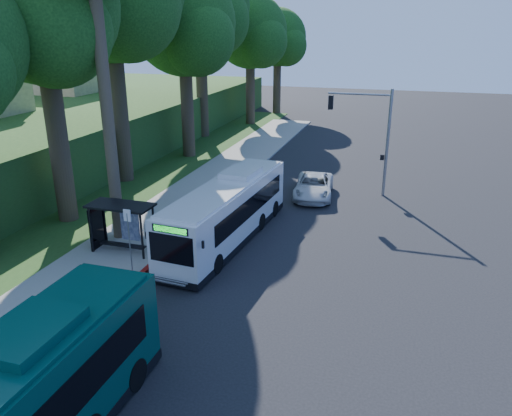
% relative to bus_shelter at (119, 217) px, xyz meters
% --- Properties ---
extents(ground, '(140.00, 140.00, 0.00)m').
position_rel_bus_shelter_xyz_m(ground, '(7.26, 2.86, -1.81)').
color(ground, black).
rests_on(ground, ground).
extents(sidewalk, '(4.50, 70.00, 0.12)m').
position_rel_bus_shelter_xyz_m(sidewalk, '(-0.04, 2.86, -1.75)').
color(sidewalk, gray).
rests_on(sidewalk, ground).
extents(red_curb, '(0.25, 30.00, 0.13)m').
position_rel_bus_shelter_xyz_m(red_curb, '(2.26, -1.14, -1.74)').
color(red_curb, maroon).
rests_on(red_curb, ground).
extents(grass_verge, '(8.00, 70.00, 0.06)m').
position_rel_bus_shelter_xyz_m(grass_verge, '(-5.74, 7.86, -1.78)').
color(grass_verge, '#234719').
rests_on(grass_verge, ground).
extents(bus_shelter, '(3.20, 1.51, 2.55)m').
position_rel_bus_shelter_xyz_m(bus_shelter, '(0.00, 0.00, 0.00)').
color(bus_shelter, black).
rests_on(bus_shelter, ground).
extents(stop_sign_pole, '(0.35, 0.06, 3.17)m').
position_rel_bus_shelter_xyz_m(stop_sign_pole, '(1.86, -2.14, 0.28)').
color(stop_sign_pole, gray).
rests_on(stop_sign_pole, ground).
extents(traffic_signal_pole, '(4.10, 0.30, 7.00)m').
position_rel_bus_shelter_xyz_m(traffic_signal_pole, '(11.04, 12.86, 2.62)').
color(traffic_signal_pole, gray).
rests_on(traffic_signal_pole, ground).
extents(hillside_backdrop, '(24.00, 60.00, 8.80)m').
position_rel_bus_shelter_xyz_m(hillside_backdrop, '(-19.04, 17.96, 0.63)').
color(hillside_backdrop, '#234719').
rests_on(hillside_backdrop, ground).
extents(tree_0, '(8.40, 8.00, 15.70)m').
position_rel_bus_shelter_xyz_m(tree_0, '(-5.14, 2.84, 9.40)').
color(tree_0, '#382B1E').
rests_on(tree_0, ground).
extents(tree_2, '(8.82, 8.40, 15.12)m').
position_rel_bus_shelter_xyz_m(tree_2, '(-4.64, 18.84, 8.67)').
color(tree_2, '#382B1E').
rests_on(tree_2, ground).
extents(tree_3, '(10.08, 9.60, 17.28)m').
position_rel_bus_shelter_xyz_m(tree_3, '(-6.62, 26.84, 10.17)').
color(tree_3, '#382B1E').
rests_on(tree_3, ground).
extents(tree_4, '(8.40, 8.00, 14.14)m').
position_rel_bus_shelter_xyz_m(tree_4, '(-4.14, 34.84, 7.92)').
color(tree_4, '#382B1E').
rests_on(tree_4, ground).
extents(tree_5, '(7.35, 7.00, 12.86)m').
position_rel_bus_shelter_xyz_m(tree_5, '(-3.16, 42.84, 7.16)').
color(tree_5, '#382B1E').
rests_on(tree_5, ground).
extents(white_bus, '(3.27, 11.43, 3.36)m').
position_rel_bus_shelter_xyz_m(white_bus, '(4.66, 2.93, -0.16)').
color(white_bus, silver).
rests_on(white_bus, ground).
extents(pickup, '(2.96, 5.43, 1.44)m').
position_rel_bus_shelter_xyz_m(pickup, '(7.65, 11.24, -1.08)').
color(pickup, silver).
rests_on(pickup, ground).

